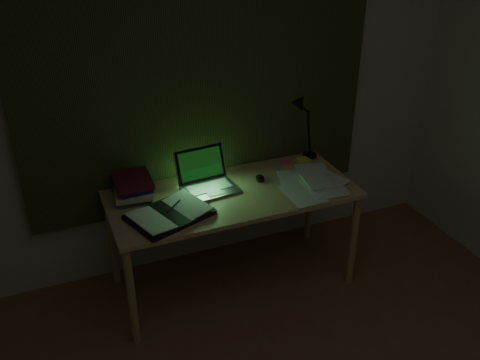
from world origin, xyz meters
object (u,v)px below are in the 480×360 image
object	(u,v)px
open_textbook	(170,214)
book_stack	(132,186)
desk	(233,239)
desk_lamp	(312,122)
laptop	(210,174)
loose_papers	(308,182)

from	to	relation	value
open_textbook	book_stack	world-z (taller)	book_stack
desk	book_stack	xyz separation A→B (m)	(-0.56, 0.18, 0.40)
desk	desk_lamp	bearing A→B (deg)	21.25
laptop	loose_papers	xyz separation A→B (m)	(0.58, -0.14, -0.11)
open_textbook	desk	bearing A→B (deg)	-3.80
open_textbook	book_stack	distance (m)	0.33
desk_lamp	open_textbook	bearing A→B (deg)	-173.40
book_stack	loose_papers	xyz separation A→B (m)	(1.03, -0.25, -0.06)
desk	open_textbook	world-z (taller)	open_textbook
laptop	book_stack	distance (m)	0.46
laptop	desk_lamp	world-z (taller)	desk_lamp
book_stack	loose_papers	world-z (taller)	book_stack
laptop	book_stack	bearing A→B (deg)	160.84
book_stack	desk_lamp	distance (m)	1.24
laptop	open_textbook	size ratio (longest dim) A/B	0.84
book_stack	desk_lamp	bearing A→B (deg)	3.80
open_textbook	laptop	bearing A→B (deg)	11.73
open_textbook	desk_lamp	size ratio (longest dim) A/B	0.85
laptop	desk_lamp	bearing A→B (deg)	8.57
desk	loose_papers	distance (m)	0.59
loose_papers	desk_lamp	size ratio (longest dim) A/B	0.69
desk	laptop	world-z (taller)	laptop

